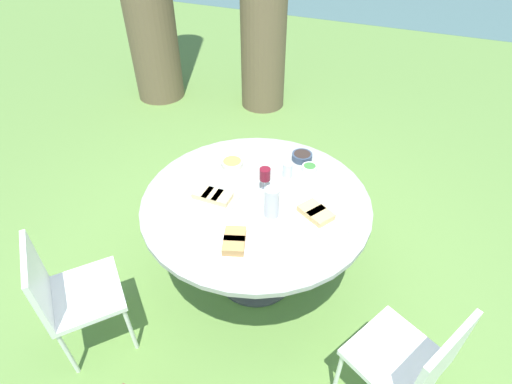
{
  "coord_description": "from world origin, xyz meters",
  "views": [
    {
      "loc": [
        0.76,
        -1.82,
        2.48
      ],
      "look_at": [
        0.0,
        0.0,
        0.84
      ],
      "focal_mm": 28.0,
      "sensor_mm": 36.0,
      "label": 1
    }
  ],
  "objects": [
    {
      "name": "ground_plane",
      "position": [
        0.0,
        0.0,
        0.0
      ],
      "size": [
        40.0,
        40.0,
        0.0
      ],
      "primitive_type": "plane",
      "color": "#668E42"
    },
    {
      "name": "river_strip",
      "position": [
        0.0,
        8.24,
        0.0
      ],
      "size": [
        40.0,
        3.47,
        0.01
      ],
      "color": "#4C706B",
      "rests_on": "ground_plane"
    },
    {
      "name": "dining_table",
      "position": [
        0.0,
        0.0,
        0.67
      ],
      "size": [
        1.5,
        1.5,
        0.78
      ],
      "color": "#4C4C51",
      "rests_on": "ground_plane"
    },
    {
      "name": "chair_near_left",
      "position": [
        -0.82,
        -0.93,
        0.52
      ],
      "size": [
        0.61,
        0.61,
        0.89
      ],
      "color": "white",
      "rests_on": "ground_plane"
    },
    {
      "name": "chair_near_right",
      "position": [
        1.1,
        -0.59,
        0.52
      ],
      "size": [
        0.58,
        0.59,
        0.89
      ],
      "color": "white",
      "rests_on": "ground_plane"
    },
    {
      "name": "water_pitcher",
      "position": [
        0.15,
        -0.1,
        0.88
      ],
      "size": [
        0.1,
        0.09,
        0.21
      ],
      "color": "silver",
      "rests_on": "dining_table"
    },
    {
      "name": "wine_glass",
      "position": [
        0.02,
        0.11,
        0.9
      ],
      "size": [
        0.07,
        0.07,
        0.17
      ],
      "color": "silver",
      "rests_on": "dining_table"
    },
    {
      "name": "platter_bread_main",
      "position": [
        0.04,
        -0.41,
        0.8
      ],
      "size": [
        0.29,
        0.38,
        0.07
      ],
      "color": "white",
      "rests_on": "dining_table"
    },
    {
      "name": "platter_charcuterie",
      "position": [
        -0.25,
        -0.12,
        0.8
      ],
      "size": [
        0.31,
        0.18,
        0.06
      ],
      "color": "white",
      "rests_on": "dining_table"
    },
    {
      "name": "platter_sandwich_side",
      "position": [
        0.42,
        -0.03,
        0.8
      ],
      "size": [
        0.41,
        0.36,
        0.06
      ],
      "color": "white",
      "rests_on": "dining_table"
    },
    {
      "name": "bowl_fries",
      "position": [
        -0.3,
        0.28,
        0.8
      ],
      "size": [
        0.16,
        0.16,
        0.04
      ],
      "color": "beige",
      "rests_on": "dining_table"
    },
    {
      "name": "bowl_salad",
      "position": [
        0.23,
        0.43,
        0.8
      ],
      "size": [
        0.11,
        0.11,
        0.05
      ],
      "color": "white",
      "rests_on": "dining_table"
    },
    {
      "name": "bowl_olives",
      "position": [
        0.14,
        0.54,
        0.81
      ],
      "size": [
        0.15,
        0.15,
        0.05
      ],
      "color": "#334256",
      "rests_on": "dining_table"
    },
    {
      "name": "cup_water_near",
      "position": [
        0.11,
        0.31,
        0.83
      ],
      "size": [
        0.06,
        0.06,
        0.11
      ],
      "color": "silver",
      "rests_on": "dining_table"
    }
  ]
}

